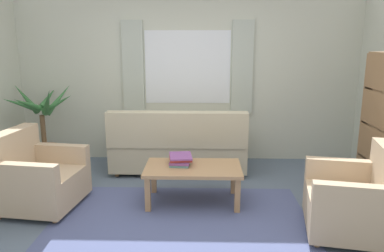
# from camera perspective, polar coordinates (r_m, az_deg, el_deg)

# --- Properties ---
(ground_plane) EXTENTS (6.24, 6.24, 0.00)m
(ground_plane) POSITION_cam_1_polar(r_m,az_deg,el_deg) (4.00, -1.88, -14.59)
(ground_plane) COLOR slate
(wall_back) EXTENTS (5.32, 0.12, 2.60)m
(wall_back) POSITION_cam_1_polar(r_m,az_deg,el_deg) (5.83, -0.65, 7.53)
(wall_back) COLOR beige
(wall_back) RESTS_ON ground_plane
(window_with_curtains) EXTENTS (1.98, 0.07, 1.40)m
(window_with_curtains) POSITION_cam_1_polar(r_m,az_deg,el_deg) (5.74, -0.68, 8.95)
(window_with_curtains) COLOR white
(area_rug) EXTENTS (2.69, 1.83, 0.01)m
(area_rug) POSITION_cam_1_polar(r_m,az_deg,el_deg) (4.00, -1.88, -14.51)
(area_rug) COLOR #4C5684
(area_rug) RESTS_ON ground_plane
(couch) EXTENTS (1.90, 0.82, 0.92)m
(couch) POSITION_cam_1_polar(r_m,az_deg,el_deg) (5.34, -2.07, -3.16)
(couch) COLOR #BCB293
(couch) RESTS_ON ground_plane
(armchair_left) EXTENTS (0.92, 0.94, 0.88)m
(armchair_left) POSITION_cam_1_polar(r_m,az_deg,el_deg) (4.56, -22.75, -7.25)
(armchair_left) COLOR tan
(armchair_left) RESTS_ON ground_plane
(armchair_right) EXTENTS (0.96, 0.98, 0.88)m
(armchair_right) POSITION_cam_1_polar(r_m,az_deg,el_deg) (3.98, 23.98, -10.28)
(armchair_right) COLOR tan
(armchair_right) RESTS_ON ground_plane
(coffee_table) EXTENTS (1.10, 0.64, 0.44)m
(coffee_table) POSITION_cam_1_polar(r_m,az_deg,el_deg) (4.31, 0.16, -6.94)
(coffee_table) COLOR #A87F56
(coffee_table) RESTS_ON ground_plane
(book_stack_on_table) EXTENTS (0.29, 0.34, 0.11)m
(book_stack_on_table) POSITION_cam_1_polar(r_m,az_deg,el_deg) (4.36, -1.77, -5.15)
(book_stack_on_table) COLOR #5B8E93
(book_stack_on_table) RESTS_ON coffee_table
(potted_plant) EXTENTS (1.06, 1.19, 1.28)m
(potted_plant) POSITION_cam_1_polar(r_m,az_deg,el_deg) (5.86, -21.75, -1.01)
(potted_plant) COLOR #9E6B4C
(potted_plant) RESTS_ON ground_plane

